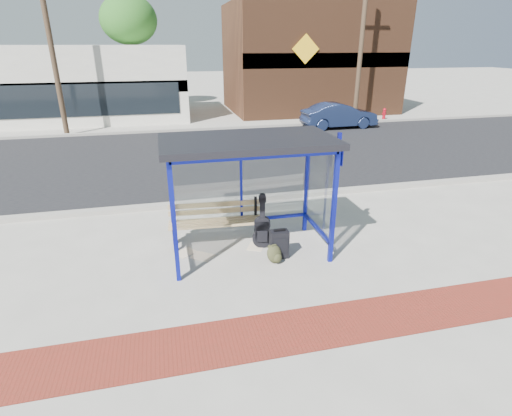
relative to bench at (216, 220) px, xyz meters
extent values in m
plane|color=#B2ADA0|center=(0.60, -0.62, -0.54)|extent=(120.00, 120.00, 0.00)
cube|color=maroon|center=(0.60, -3.22, -0.53)|extent=(60.00, 1.00, 0.01)
cube|color=gray|center=(0.60, 2.28, -0.48)|extent=(60.00, 0.25, 0.12)
cube|color=black|center=(0.60, 7.38, -0.54)|extent=(60.00, 10.00, 0.00)
cube|color=gray|center=(0.60, 12.48, -0.48)|extent=(60.00, 0.25, 0.12)
cube|color=#B2ADA0|center=(0.60, 14.38, -0.53)|extent=(60.00, 4.00, 0.01)
cube|color=#0D1594|center=(-0.90, -1.37, 0.61)|extent=(0.08, 0.08, 2.30)
cube|color=#0D1594|center=(2.10, -1.37, 0.61)|extent=(0.08, 0.08, 2.30)
cube|color=#0D1594|center=(-0.90, 0.13, 0.61)|extent=(0.08, 0.08, 2.30)
cube|color=#0D1594|center=(2.10, 0.13, 0.61)|extent=(0.08, 0.08, 2.30)
cube|color=#0D1594|center=(0.60, 0.13, 1.72)|extent=(3.00, 0.08, 0.08)
cube|color=#0D1594|center=(0.60, -1.37, 1.72)|extent=(3.00, 0.08, 0.08)
cube|color=#0D1594|center=(-0.90, -0.62, 1.72)|extent=(0.08, 1.50, 0.08)
cube|color=#0D1594|center=(2.10, -0.62, 1.72)|extent=(0.08, 1.50, 0.08)
cube|color=#0D1594|center=(0.60, 0.13, -0.14)|extent=(3.00, 0.08, 0.06)
cube|color=#0D1594|center=(-0.90, -0.62, -0.14)|extent=(0.08, 1.50, 0.06)
cube|color=#0D1594|center=(2.10, -0.62, -0.14)|extent=(0.08, 1.50, 0.06)
cube|color=#0D1594|center=(0.60, 0.13, 0.81)|extent=(0.05, 0.05, 1.90)
cube|color=silver|center=(0.60, 0.13, 0.77)|extent=(2.84, 0.01, 1.82)
cube|color=silver|center=(-0.90, -0.62, 0.77)|extent=(0.02, 1.34, 1.82)
cube|color=silver|center=(2.10, -0.62, 0.77)|extent=(0.02, 1.34, 1.82)
cube|color=black|center=(0.60, -0.62, 1.82)|extent=(3.30, 1.80, 0.12)
cube|color=silver|center=(-8.40, 17.38, 1.46)|extent=(18.00, 6.00, 4.00)
cube|color=black|center=(-8.40, 14.43, 1.46)|extent=(18.00, 0.10, 0.60)
cube|color=black|center=(-8.40, 14.36, 0.86)|extent=(17.00, 0.04, 1.60)
cube|color=#59331E|center=(8.60, 17.88, 2.66)|extent=(10.00, 7.00, 6.40)
cube|color=black|center=(8.60, 14.43, 2.66)|extent=(10.00, 0.10, 0.80)
cube|color=yellow|center=(7.10, 14.33, 3.26)|extent=(1.56, 0.06, 1.56)
cylinder|color=#4C3826|center=(-2.40, 21.38, 1.96)|extent=(0.36, 0.36, 5.00)
ellipsoid|color=#215A19|center=(-2.40, 21.38, 4.96)|extent=(3.60, 3.60, 3.06)
cylinder|color=#4C3826|center=(13.10, 21.38, 1.96)|extent=(0.36, 0.36, 5.00)
ellipsoid|color=#215A19|center=(13.10, 21.38, 4.96)|extent=(3.60, 3.60, 3.06)
cylinder|color=#4C3826|center=(-5.40, 12.78, 3.46)|extent=(0.24, 0.24, 8.00)
cylinder|color=#4C3826|center=(9.60, 12.78, 3.46)|extent=(0.24, 0.24, 8.00)
cube|color=black|center=(-0.91, -0.23, -0.29)|extent=(0.06, 0.06, 0.50)
cube|color=black|center=(-0.88, 0.21, -0.06)|extent=(0.06, 0.06, 0.95)
cube|color=black|center=(-0.90, -0.01, -0.29)|extent=(0.09, 0.46, 0.06)
cube|color=black|center=(0.87, -0.35, -0.29)|extent=(0.06, 0.06, 0.50)
cube|color=black|center=(0.90, 0.09, -0.06)|extent=(0.06, 0.06, 0.95)
cube|color=black|center=(0.89, -0.13, -0.29)|extent=(0.09, 0.46, 0.06)
cube|color=tan|center=(-0.02, -0.25, -0.03)|extent=(2.02, 0.23, 0.04)
cube|color=tan|center=(-0.01, -0.13, -0.03)|extent=(2.02, 0.23, 0.04)
cube|color=tan|center=(0.00, -0.01, -0.03)|extent=(2.02, 0.23, 0.04)
cube|color=tan|center=(0.01, 0.12, -0.03)|extent=(2.02, 0.23, 0.04)
cube|color=tan|center=(0.01, 0.16, 0.13)|extent=(2.01, 0.17, 0.11)
cube|color=tan|center=(0.01, 0.16, 0.29)|extent=(2.01, 0.17, 0.11)
cylinder|color=black|center=(0.92, -0.46, -0.33)|extent=(0.44, 0.21, 0.42)
cylinder|color=black|center=(0.92, -0.46, 0.00)|extent=(0.37, 0.19, 0.35)
cube|color=black|center=(0.92, -0.46, -0.17)|extent=(0.32, 0.18, 0.50)
cube|color=black|center=(0.92, -0.46, 0.34)|extent=(0.13, 0.12, 0.50)
cube|color=black|center=(0.92, -0.46, 0.56)|extent=(0.17, 0.13, 0.10)
cube|color=black|center=(1.15, -0.97, -0.24)|extent=(0.38, 0.24, 0.58)
cylinder|color=black|center=(1.01, -0.97, -0.51)|extent=(0.06, 0.21, 0.05)
cylinder|color=black|center=(1.28, -0.98, -0.51)|extent=(0.06, 0.21, 0.05)
cube|color=black|center=(1.15, -0.97, 0.08)|extent=(0.23, 0.05, 0.04)
cube|color=black|center=(1.14, -1.09, -0.22)|extent=(0.29, 0.03, 0.32)
ellipsoid|color=#30311B|center=(1.00, -1.14, -0.35)|extent=(0.38, 0.33, 0.37)
ellipsoid|color=#30311B|center=(1.04, -1.25, -0.40)|extent=(0.22, 0.19, 0.19)
cube|color=#30311B|center=(0.99, -1.12, -0.18)|extent=(0.11, 0.08, 0.03)
cube|color=#0B0F82|center=(2.40, -0.74, 0.69)|extent=(0.08, 0.08, 2.47)
cube|color=#0B0F82|center=(2.44, -0.75, 1.52)|extent=(0.06, 0.31, 0.46)
cube|color=white|center=(-0.70, -0.35, -0.54)|extent=(0.51, 0.49, 0.01)
cube|color=white|center=(-0.38, -0.60, -0.54)|extent=(0.55, 0.53, 0.01)
cube|color=white|center=(0.80, -0.42, -0.54)|extent=(0.48, 0.51, 0.01)
imported|color=#192546|center=(8.04, 11.45, 0.10)|extent=(3.89, 1.43, 1.27)
cylinder|color=#A30B18|center=(11.60, 13.09, -0.27)|extent=(0.18, 0.18, 0.53)
sphere|color=#A30B18|center=(11.60, 13.09, 0.02)|extent=(0.19, 0.19, 0.19)
cylinder|color=#A30B18|center=(11.60, 13.09, -0.18)|extent=(0.29, 0.19, 0.09)
camera|label=1|loc=(-0.98, -7.87, 3.52)|focal=28.00mm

